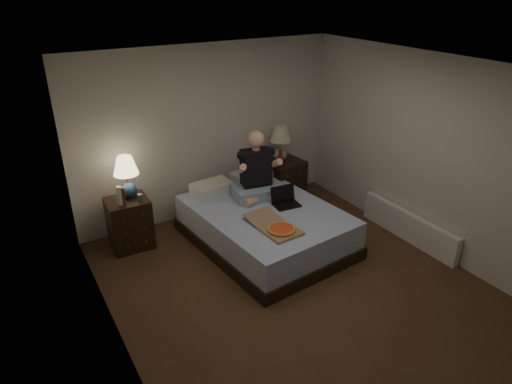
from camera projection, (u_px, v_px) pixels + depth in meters
floor at (295, 285)px, 5.37m from camera, size 4.00×4.50×0.00m
ceiling at (305, 70)px, 4.30m from camera, size 4.00×4.50×0.00m
wall_back at (208, 132)px, 6.58m from camera, size 4.00×0.00×2.50m
wall_front at (493, 310)px, 3.09m from camera, size 4.00×0.00×2.50m
wall_left at (110, 240)px, 3.91m from camera, size 0.00×4.50×2.50m
wall_right at (428, 155)px, 5.76m from camera, size 0.00×4.50×2.50m
bed at (265, 226)px, 6.11m from camera, size 1.77×2.24×0.53m
nightstand_left at (130, 223)px, 6.02m from camera, size 0.54×0.49×0.69m
nightstand_right at (284, 182)px, 7.19m from camera, size 0.60×0.55×0.71m
lamp_left at (127, 177)px, 5.84m from camera, size 0.35×0.35×0.56m
lamp_right at (280, 143)px, 6.95m from camera, size 0.32×0.32×0.56m
water_bottle at (120, 196)px, 5.70m from camera, size 0.07×0.07×0.25m
soda_can at (140, 198)px, 5.82m from camera, size 0.07×0.07×0.10m
beer_bottle_left at (123, 196)px, 5.72m from camera, size 0.06×0.06×0.23m
beer_bottle_right at (280, 158)px, 6.85m from camera, size 0.06×0.06×0.23m
person at (257, 165)px, 6.13m from camera, size 0.74×0.63×0.93m
laptop at (287, 198)px, 6.02m from camera, size 0.37×0.31×0.24m
pizza_box at (282, 230)px, 5.42m from camera, size 0.45×0.79×0.08m
radiator at (408, 226)px, 6.23m from camera, size 0.10×1.60×0.40m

